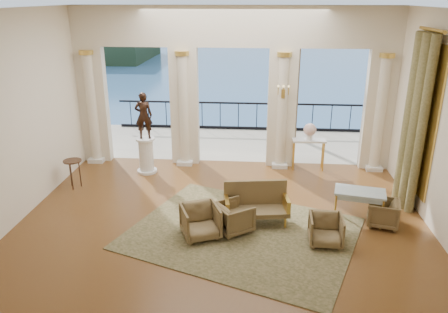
# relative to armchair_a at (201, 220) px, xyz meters

# --- Properties ---
(floor) EXTENTS (9.00, 9.00, 0.00)m
(floor) POSITION_rel_armchair_a_xyz_m (0.39, 0.46, -0.38)
(floor) COLOR #48200F
(floor) RESTS_ON ground
(room_walls) EXTENTS (9.00, 9.00, 9.00)m
(room_walls) POSITION_rel_armchair_a_xyz_m (0.39, -0.66, 2.50)
(room_walls) COLOR white
(room_walls) RESTS_ON ground
(arcade) EXTENTS (9.00, 0.56, 4.50)m
(arcade) POSITION_rel_armchair_a_xyz_m (0.39, 4.28, 2.20)
(arcade) COLOR beige
(arcade) RESTS_ON ground
(terrace) EXTENTS (10.00, 3.60, 0.10)m
(terrace) POSITION_rel_armchair_a_xyz_m (0.39, 6.26, -0.43)
(terrace) COLOR #A39788
(terrace) RESTS_ON ground
(balustrade) EXTENTS (9.00, 0.06, 1.03)m
(balustrade) POSITION_rel_armchair_a_xyz_m (0.39, 7.86, 0.03)
(balustrade) COLOR black
(balustrade) RESTS_ON terrace
(palm_tree) EXTENTS (2.00, 2.00, 4.50)m
(palm_tree) POSITION_rel_armchair_a_xyz_m (2.39, 7.06, 3.71)
(palm_tree) COLOR #4C3823
(palm_tree) RESTS_ON terrace
(headland) EXTENTS (22.00, 18.00, 6.00)m
(headland) POSITION_rel_armchair_a_xyz_m (-29.61, 70.46, -3.38)
(headland) COLOR black
(headland) RESTS_ON sea
(sea) EXTENTS (160.00, 160.00, 0.00)m
(sea) POSITION_rel_armchair_a_xyz_m (0.39, 60.46, -6.38)
(sea) COLOR #2D5794
(sea) RESTS_ON ground
(curtain) EXTENTS (0.33, 1.40, 4.09)m
(curtain) POSITION_rel_armchair_a_xyz_m (4.67, 1.96, 1.64)
(curtain) COLOR brown
(curtain) RESTS_ON ground
(window_frame) EXTENTS (0.04, 1.60, 3.40)m
(window_frame) POSITION_rel_armchair_a_xyz_m (4.86, 1.96, 1.72)
(window_frame) COLOR gold
(window_frame) RESTS_ON room_walls
(wall_sconce) EXTENTS (0.30, 0.11, 0.33)m
(wall_sconce) POSITION_rel_armchair_a_xyz_m (1.79, 3.97, 1.85)
(wall_sconce) COLOR gold
(wall_sconce) RESTS_ON arcade
(rug) EXTENTS (5.47, 4.88, 0.02)m
(rug) POSITION_rel_armchair_a_xyz_m (0.86, 0.19, -0.37)
(rug) COLOR #31381B
(rug) RESTS_ON ground
(armchair_a) EXTENTS (0.95, 0.92, 0.76)m
(armchair_a) POSITION_rel_armchair_a_xyz_m (0.00, 0.00, 0.00)
(armchair_a) COLOR #45331E
(armchair_a) RESTS_ON ground
(armchair_b) EXTENTS (0.67, 0.63, 0.68)m
(armchair_b) POSITION_rel_armchair_a_xyz_m (2.55, -0.07, -0.04)
(armchair_b) COLOR #45331E
(armchair_b) RESTS_ON ground
(armchair_c) EXTENTS (0.73, 0.76, 0.65)m
(armchair_c) POSITION_rel_armchair_a_xyz_m (3.89, 0.79, -0.06)
(armchair_c) COLOR #45331E
(armchair_c) RESTS_ON ground
(armchair_d) EXTENTS (0.93, 0.94, 0.71)m
(armchair_d) POSITION_rel_armchair_a_xyz_m (0.67, 0.28, -0.02)
(armchair_d) COLOR #45331E
(armchair_d) RESTS_ON ground
(settee) EXTENTS (1.47, 0.79, 0.92)m
(settee) POSITION_rel_armchair_a_xyz_m (1.13, 0.72, 0.08)
(settee) COLOR #45331E
(settee) RESTS_ON ground
(game_table) EXTENTS (1.17, 0.79, 0.74)m
(game_table) POSITION_rel_armchair_a_xyz_m (3.39, 0.94, 0.28)
(game_table) COLOR #A3BECB
(game_table) RESTS_ON ground
(pedestal) EXTENTS (0.55, 0.55, 1.02)m
(pedestal) POSITION_rel_armchair_a_xyz_m (-1.99, 3.39, 0.11)
(pedestal) COLOR silver
(pedestal) RESTS_ON ground
(statue) EXTENTS (0.51, 0.38, 1.29)m
(statue) POSITION_rel_armchair_a_xyz_m (-1.99, 3.39, 1.28)
(statue) COLOR black
(statue) RESTS_ON pedestal
(console_table) EXTENTS (0.96, 0.41, 0.89)m
(console_table) POSITION_rel_armchair_a_xyz_m (2.59, 4.01, 0.36)
(console_table) COLOR silver
(console_table) RESTS_ON ground
(urn) EXTENTS (0.36, 0.36, 0.47)m
(urn) POSITION_rel_armchair_a_xyz_m (2.59, 4.01, 0.78)
(urn) COLOR white
(urn) RESTS_ON console_table
(side_table) EXTENTS (0.46, 0.46, 0.76)m
(side_table) POSITION_rel_armchair_a_xyz_m (-3.61, 2.20, 0.27)
(side_table) COLOR black
(side_table) RESTS_ON ground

